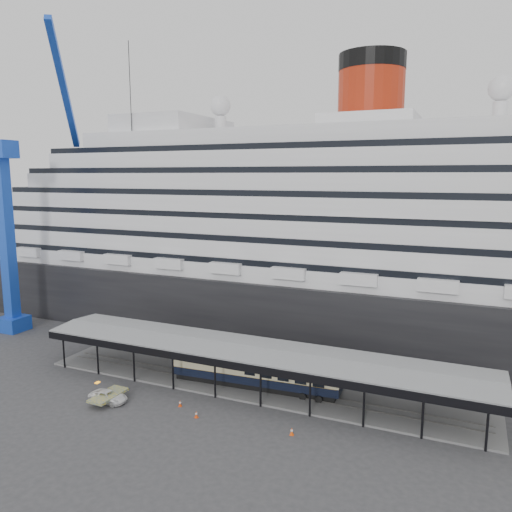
# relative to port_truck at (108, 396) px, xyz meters

# --- Properties ---
(ground) EXTENTS (200.00, 200.00, 0.00)m
(ground) POSITION_rel_port_truck_xyz_m (13.61, 5.02, -0.64)
(ground) COLOR #333336
(ground) RESTS_ON ground
(cruise_ship) EXTENTS (130.00, 30.00, 43.90)m
(cruise_ship) POSITION_rel_port_truck_xyz_m (13.65, 37.02, 17.71)
(cruise_ship) COLOR black
(cruise_ship) RESTS_ON ground
(platform_canopy) EXTENTS (56.00, 9.18, 5.30)m
(platform_canopy) POSITION_rel_port_truck_xyz_m (13.61, 10.02, 1.72)
(platform_canopy) COLOR slate
(platform_canopy) RESTS_ON ground
(crane_blue) EXTENTS (22.63, 19.19, 47.60)m
(crane_blue) POSITION_rel_port_truck_xyz_m (-31.51, 15.64, 19.32)
(crane_blue) COLOR blue
(crane_blue) RESTS_ON ground
(port_truck) EXTENTS (4.63, 2.19, 1.28)m
(port_truck) POSITION_rel_port_truck_xyz_m (0.00, 0.00, 0.00)
(port_truck) COLOR silver
(port_truck) RESTS_ON ground
(pullman_carriage) EXTENTS (21.33, 4.03, 20.81)m
(pullman_carriage) POSITION_rel_port_truck_xyz_m (13.92, 10.02, 1.90)
(pullman_carriage) COLOR black
(pullman_carriage) RESTS_ON ground
(traffic_cone_left) EXTENTS (0.49, 0.49, 0.73)m
(traffic_cone_left) POSITION_rel_port_truck_xyz_m (8.17, 2.31, -0.27)
(traffic_cone_left) COLOR #E9400C
(traffic_cone_left) RESTS_ON ground
(traffic_cone_mid) EXTENTS (0.51, 0.51, 0.74)m
(traffic_cone_mid) POSITION_rel_port_truck_xyz_m (11.19, 0.75, -0.27)
(traffic_cone_mid) COLOR #EB430D
(traffic_cone_mid) RESTS_ON ground
(traffic_cone_right) EXTENTS (0.48, 0.48, 0.80)m
(traffic_cone_right) POSITION_rel_port_truck_xyz_m (21.82, 1.42, -0.24)
(traffic_cone_right) COLOR #F6510D
(traffic_cone_right) RESTS_ON ground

